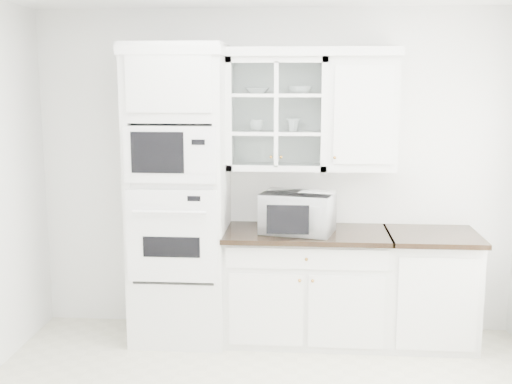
{
  "coord_description": "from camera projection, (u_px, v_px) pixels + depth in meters",
  "views": [
    {
      "loc": [
        0.26,
        -3.61,
        2.12
      ],
      "look_at": [
        -0.1,
        1.05,
        1.3
      ],
      "focal_mm": 45.0,
      "sensor_mm": 36.0,
      "label": 1
    }
  ],
  "objects": [
    {
      "name": "countertop_microwave",
      "position": [
        298.0,
        212.0,
        5.1
      ],
      "size": [
        0.64,
        0.57,
        0.32
      ],
      "primitive_type": "imported",
      "rotation": [
        0.0,
        0.0,
        2.91
      ],
      "color": "white",
      "rests_on": "base_cabinet_run"
    },
    {
      "name": "extra_base_cabinet",
      "position": [
        430.0,
        288.0,
        5.18
      ],
      "size": [
        0.72,
        0.67,
        0.92
      ],
      "color": "white",
      "rests_on": "ground"
    },
    {
      "name": "cup_b",
      "position": [
        293.0,
        125.0,
        5.16
      ],
      "size": [
        0.12,
        0.12,
        0.1
      ],
      "primitive_type": "imported",
      "rotation": [
        0.0,
        0.0,
        0.05
      ],
      "color": "white",
      "rests_on": "upper_cabinet_glass"
    },
    {
      "name": "crown_molding",
      "position": [
        264.0,
        52.0,
        5.07
      ],
      "size": [
        2.14,
        0.38,
        0.07
      ],
      "primitive_type": "cube",
      "color": "white",
      "rests_on": "room_shell"
    },
    {
      "name": "room_shell",
      "position": [
        264.0,
        134.0,
        4.05
      ],
      "size": [
        4.0,
        3.5,
        2.7
      ],
      "color": "white",
      "rests_on": "ground"
    },
    {
      "name": "bowl_b",
      "position": [
        300.0,
        90.0,
        5.13
      ],
      "size": [
        0.24,
        0.24,
        0.06
      ],
      "primitive_type": "imported",
      "rotation": [
        0.0,
        0.0,
        0.33
      ],
      "color": "white",
      "rests_on": "upper_cabinet_glass"
    },
    {
      "name": "cup_a",
      "position": [
        257.0,
        125.0,
        5.2
      ],
      "size": [
        0.15,
        0.15,
        0.09
      ],
      "primitive_type": "imported",
      "rotation": [
        0.0,
        0.0,
        0.33
      ],
      "color": "white",
      "rests_on": "upper_cabinet_glass"
    },
    {
      "name": "base_cabinet_run",
      "position": [
        306.0,
        285.0,
        5.25
      ],
      "size": [
        1.32,
        0.67,
        0.92
      ],
      "color": "white",
      "rests_on": "ground"
    },
    {
      "name": "oven_column",
      "position": [
        179.0,
        195.0,
        5.17
      ],
      "size": [
        0.76,
        0.68,
        2.4
      ],
      "color": "white",
      "rests_on": "ground"
    },
    {
      "name": "bowl_a",
      "position": [
        257.0,
        91.0,
        5.13
      ],
      "size": [
        0.22,
        0.22,
        0.05
      ],
      "primitive_type": "imported",
      "rotation": [
        0.0,
        0.0,
        0.09
      ],
      "color": "white",
      "rests_on": "upper_cabinet_glass"
    },
    {
      "name": "upper_cabinet_glass",
      "position": [
        277.0,
        114.0,
        5.17
      ],
      "size": [
        0.8,
        0.33,
        0.9
      ],
      "color": "white",
      "rests_on": "room_shell"
    },
    {
      "name": "upper_cabinet_solid",
      "position": [
        362.0,
        114.0,
        5.11
      ],
      "size": [
        0.55,
        0.33,
        0.9
      ],
      "primitive_type": "cube",
      "color": "white",
      "rests_on": "room_shell"
    }
  ]
}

